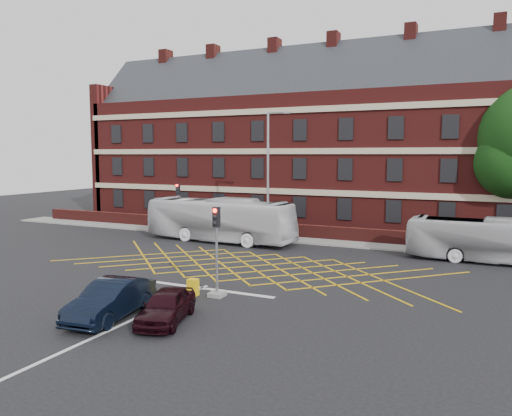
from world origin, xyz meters
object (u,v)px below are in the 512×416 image
at_px(car_navy, 111,299).
at_px(utility_cabinet, 193,287).
at_px(bus_right, 490,240).
at_px(car_maroon, 166,306).
at_px(street_lamp, 269,198).
at_px(bus_left, 220,220).
at_px(traffic_light_far, 178,213).
at_px(direction_signs, 168,215).
at_px(traffic_light_near, 217,260).

bearing_deg(car_navy, utility_cabinet, 65.41).
relative_size(bus_right, car_maroon, 2.57).
distance_m(street_lamp, utility_cabinet, 14.64).
height_order(bus_left, utility_cabinet, bus_left).
bearing_deg(street_lamp, car_navy, -86.78).
xyz_separation_m(bus_right, traffic_light_far, (-24.10, 1.31, 0.36)).
distance_m(traffic_light_far, direction_signs, 2.40).
height_order(direction_signs, utility_cabinet, direction_signs).
xyz_separation_m(bus_right, direction_signs, (-26.06, 2.64, -0.02)).
xyz_separation_m(bus_right, traffic_light_near, (-11.65, -13.83, 0.36)).
xyz_separation_m(car_navy, direction_signs, (-12.01, 21.03, 0.60)).
bearing_deg(direction_signs, traffic_light_near, -48.81).
height_order(traffic_light_far, utility_cabinet, traffic_light_far).
bearing_deg(utility_cabinet, street_lamp, 99.26).
distance_m(traffic_light_near, street_lamp, 14.31).
bearing_deg(utility_cabinet, traffic_light_far, 126.17).
height_order(bus_right, utility_cabinet, bus_right).
relative_size(car_maroon, direction_signs, 1.78).
bearing_deg(utility_cabinet, bus_left, 114.59).
bearing_deg(car_navy, bus_left, 97.67).
relative_size(car_navy, street_lamp, 0.48).
relative_size(traffic_light_near, utility_cabinet, 5.36).
bearing_deg(utility_cabinet, car_maroon, -73.39).
bearing_deg(street_lamp, traffic_light_far, 171.50).
bearing_deg(bus_left, direction_signs, 69.15).
relative_size(traffic_light_far, utility_cabinet, 5.36).
height_order(traffic_light_near, traffic_light_far, same).
distance_m(bus_right, utility_cabinet, 19.10).
height_order(bus_left, bus_right, bus_left).
height_order(car_maroon, street_lamp, street_lamp).
distance_m(traffic_light_near, direction_signs, 21.88).
bearing_deg(utility_cabinet, direction_signs, 128.32).
bearing_deg(bus_right, bus_left, 91.84).
bearing_deg(car_navy, bus_right, 44.78).
relative_size(street_lamp, direction_signs, 4.46).
bearing_deg(bus_left, bus_right, -84.68).
relative_size(car_navy, direction_signs, 2.14).
bearing_deg(bus_right, direction_signs, 84.33).
relative_size(street_lamp, utility_cabinet, 12.30).
height_order(bus_right, direction_signs, bus_right).
relative_size(car_maroon, street_lamp, 0.40).
height_order(traffic_light_near, direction_signs, traffic_light_near).
distance_m(bus_left, street_lamp, 4.32).
xyz_separation_m(street_lamp, utility_cabinet, (2.30, -14.13, -3.06)).
distance_m(bus_right, traffic_light_near, 18.09).
height_order(traffic_light_far, direction_signs, traffic_light_far).
xyz_separation_m(traffic_light_far, utility_cabinet, (11.31, -15.48, -1.37)).
bearing_deg(street_lamp, bus_right, 0.12).
xyz_separation_m(car_navy, utility_cabinet, (1.27, 4.23, -0.38)).
height_order(car_maroon, traffic_light_near, traffic_light_near).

